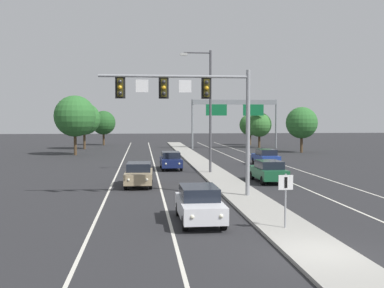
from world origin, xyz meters
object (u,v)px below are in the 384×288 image
at_px(car_oncoming_navy, 171,160).
at_px(tree_far_left_a, 104,123).
at_px(median_sign_post, 286,193).
at_px(tree_far_right_c, 302,123).
at_px(tree_far_left_b, 75,116).
at_px(car_receding_green, 268,171).
at_px(tree_far_left_c, 84,119).
at_px(overhead_signal_mast, 195,102).
at_px(car_oncoming_white, 199,204).
at_px(car_oncoming_tan, 139,174).
at_px(street_lamp_median, 208,104).
at_px(highway_sign_gantry, 235,108).
at_px(tree_far_right_a, 250,125).
at_px(tree_far_right_b, 259,125).
at_px(car_receding_blue, 266,157).

relative_size(car_oncoming_navy, tree_far_left_a, 0.76).
distance_m(median_sign_post, tree_far_right_c, 45.68).
bearing_deg(median_sign_post, tree_far_left_b, 108.78).
distance_m(car_receding_green, tree_far_left_c, 42.71).
relative_size(overhead_signal_mast, car_oncoming_navy, 1.91).
distance_m(car_oncoming_white, car_oncoming_tan, 11.80).
height_order(street_lamp_median, highway_sign_gantry, street_lamp_median).
height_order(car_oncoming_navy, tree_far_right_a, tree_far_right_a).
bearing_deg(tree_far_left_a, street_lamp_median, -74.60).
relative_size(median_sign_post, tree_far_right_b, 0.40).
relative_size(median_sign_post, tree_far_left_c, 0.32).
relative_size(car_oncoming_tan, tree_far_left_c, 0.65).
relative_size(highway_sign_gantry, tree_far_left_c, 1.90).
height_order(tree_far_right_b, tree_far_left_c, tree_far_left_c).
distance_m(car_receding_blue, tree_far_right_b, 28.03).
bearing_deg(tree_far_left_c, tree_far_left_b, -88.67).
bearing_deg(tree_far_right_c, tree_far_left_c, 161.06).
xyz_separation_m(overhead_signal_mast, tree_far_right_a, (15.53, 52.70, -2.04)).
xyz_separation_m(car_oncoming_tan, highway_sign_gantry, (14.32, 38.64, 5.34)).
distance_m(car_receding_green, car_receding_blue, 12.58).
height_order(car_oncoming_tan, highway_sign_gantry, highway_sign_gantry).
bearing_deg(highway_sign_gantry, overhead_signal_mast, -104.12).
relative_size(car_oncoming_navy, highway_sign_gantry, 0.34).
distance_m(car_oncoming_white, car_receding_blue, 26.42).
relative_size(car_receding_blue, highway_sign_gantry, 0.34).
bearing_deg(median_sign_post, tree_far_left_a, 101.03).
relative_size(tree_far_right_c, tree_far_right_a, 1.15).
xyz_separation_m(car_oncoming_tan, tree_far_left_b, (-8.11, 27.97, 4.07)).
distance_m(car_oncoming_navy, tree_far_right_b, 34.04).
relative_size(car_receding_green, tree_far_left_b, 0.60).
bearing_deg(tree_far_left_c, street_lamp_median, -67.16).
relative_size(car_oncoming_white, tree_far_left_a, 0.76).
xyz_separation_m(car_receding_blue, highway_sign_gantry, (1.98, 25.51, 5.34)).
xyz_separation_m(median_sign_post, car_receding_green, (3.27, 14.45, -0.77)).
height_order(overhead_signal_mast, car_oncoming_tan, overhead_signal_mast).
xyz_separation_m(median_sign_post, car_oncoming_navy, (-3.20, 23.80, -0.77)).
bearing_deg(tree_far_left_b, tree_far_left_c, 91.33).
xyz_separation_m(street_lamp_median, tree_far_left_b, (-13.73, 21.57, -0.91)).
distance_m(overhead_signal_mast, car_oncoming_tan, 7.89).
height_order(car_oncoming_white, car_receding_green, same).
bearing_deg(tree_far_left_c, car_receding_blue, -51.99).
xyz_separation_m(median_sign_post, tree_far_left_c, (-14.38, 53.16, 2.97)).
bearing_deg(street_lamp_median, tree_far_right_c, 55.06).
xyz_separation_m(street_lamp_median, tree_far_left_c, (-14.00, 33.24, -1.24)).
distance_m(car_oncoming_tan, tree_far_right_b, 44.48).
height_order(car_oncoming_white, tree_far_right_a, tree_far_right_a).
height_order(car_oncoming_white, car_oncoming_tan, same).
bearing_deg(car_oncoming_white, tree_far_right_a, 74.73).
distance_m(street_lamp_median, car_oncoming_tan, 9.86).
bearing_deg(median_sign_post, car_oncoming_white, 148.08).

